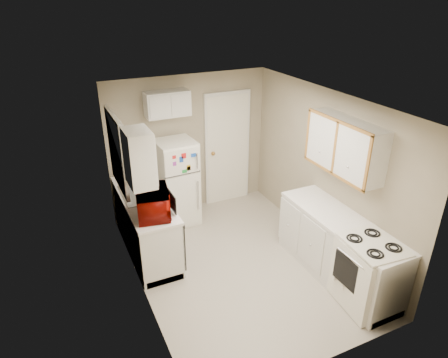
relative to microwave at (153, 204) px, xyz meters
name	(u,v)px	position (x,y,z in m)	size (l,w,h in m)	color
floor	(238,263)	(1.09, -0.38, -1.05)	(3.80, 3.80, 0.00)	beige
ceiling	(242,102)	(1.09, -0.38, 1.35)	(3.80, 3.80, 0.00)	white
wall_left	(136,213)	(-0.31, -0.38, 0.15)	(3.80, 3.80, 0.00)	tan
wall_right	(325,172)	(2.49, -0.38, 0.15)	(3.80, 3.80, 0.00)	tan
wall_back	(190,145)	(1.09, 1.52, 0.15)	(2.80, 2.80, 0.00)	tan
wall_front	(332,274)	(1.09, -2.28, 0.15)	(2.80, 2.80, 0.00)	tan
left_counter	(146,224)	(-0.01, 0.52, -0.60)	(0.60, 1.80, 0.90)	silver
dishwasher	(177,238)	(0.28, -0.08, -0.56)	(0.03, 0.58, 0.72)	black
sink	(141,196)	(-0.01, 0.67, -0.19)	(0.54, 0.74, 0.16)	gray
microwave	(153,204)	(0.00, 0.00, 0.00)	(0.34, 0.62, 0.41)	#820B03
soap_bottle	(132,180)	(-0.06, 0.95, -0.05)	(0.10, 0.10, 0.22)	white
window_blinds	(118,152)	(-0.27, 0.67, 0.55)	(0.10, 0.98, 1.08)	silver
upper_cabinet_left	(139,158)	(-0.16, -0.16, 0.75)	(0.30, 0.45, 0.70)	silver
refrigerator	(177,183)	(0.70, 1.11, -0.32)	(0.60, 0.58, 1.46)	white
cabinet_over_fridge	(167,104)	(0.69, 1.37, 0.95)	(0.70, 0.30, 0.40)	silver
interior_door	(227,149)	(1.79, 1.48, -0.03)	(0.86, 0.06, 2.08)	white
right_counter	(338,248)	(2.19, -1.18, -0.60)	(0.60, 2.00, 0.90)	silver
stove	(367,275)	(2.16, -1.78, -0.61)	(0.59, 0.72, 0.88)	white
upper_cabinet_right	(345,146)	(2.34, -0.88, 0.75)	(0.30, 1.20, 0.70)	silver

